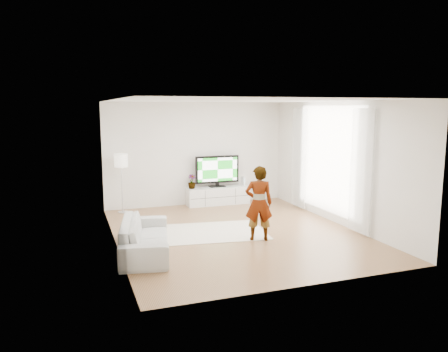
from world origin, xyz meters
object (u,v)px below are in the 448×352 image
object	(u,v)px
rug	(213,232)
sofa	(145,236)
television	(217,170)
floor_lamp	(121,163)
player	(259,203)
media_console	(218,196)

from	to	relation	value
rug	sofa	size ratio (longest dim) A/B	1.04
television	sofa	distance (m)	4.35
sofa	floor_lamp	bearing A→B (deg)	11.39
player	floor_lamp	size ratio (longest dim) A/B	1.00
player	sofa	xyz separation A→B (m)	(-2.28, 0.01, -0.46)
player	sofa	world-z (taller)	player
rug	floor_lamp	xyz separation A→B (m)	(-1.62, 2.48, 1.27)
rug	sofa	xyz separation A→B (m)	(-1.60, -0.84, 0.30)
rug	floor_lamp	size ratio (longest dim) A/B	1.46
floor_lamp	television	bearing A→B (deg)	2.59
television	sofa	size ratio (longest dim) A/B	0.58
sofa	media_console	bearing A→B (deg)	-26.05
rug	player	xyz separation A→B (m)	(0.68, -0.85, 0.76)
sofa	rug	bearing A→B (deg)	-51.24
media_console	television	size ratio (longest dim) A/B	1.41
rug	floor_lamp	world-z (taller)	floor_lamp
television	rug	world-z (taller)	television
rug	player	world-z (taller)	player
sofa	player	bearing A→B (deg)	-79.21
player	floor_lamp	world-z (taller)	player
media_console	floor_lamp	size ratio (longest dim) A/B	1.16
media_console	rug	world-z (taller)	media_console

